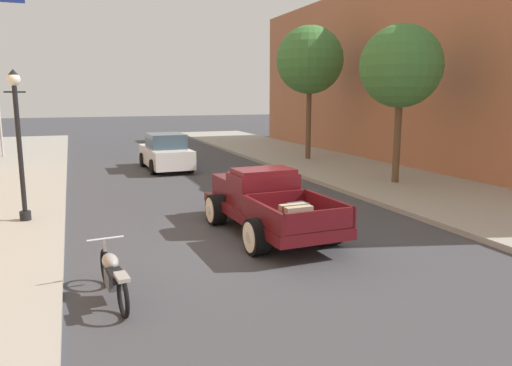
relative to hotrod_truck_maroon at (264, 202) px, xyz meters
name	(u,v)px	position (x,y,z in m)	size (l,w,h in m)	color
ground_plane	(267,239)	(-0.19, -0.64, -0.75)	(140.00, 140.00, 0.00)	#3D3D42
sidewalk_right	(500,211)	(7.06, -0.64, -0.68)	(5.50, 64.00, 0.15)	#9E998E
building_right_storefront	(474,75)	(15.81, 9.66, 3.67)	(12.00, 28.00, 8.85)	#A86647
hotrod_truck_maroon	(264,202)	(0.00, 0.00, 0.00)	(2.33, 5.00, 1.58)	#510F14
motorcycle_parked	(113,275)	(-3.88, -2.99, -0.31)	(0.62, 2.11, 0.93)	black
car_background_white	(166,153)	(-0.42, 11.17, 0.01)	(1.97, 4.35, 1.65)	silver
street_lamp_near	(18,134)	(-5.64, 2.68, 1.63)	(0.50, 0.32, 3.85)	black
street_tree_nearest	(401,67)	(6.87, 4.01, 3.61)	(2.97, 2.97, 5.72)	brown
street_tree_second	(310,60)	(6.91, 11.34, 4.31)	(3.35, 3.35, 6.61)	brown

